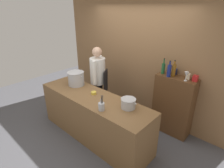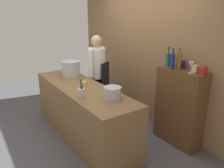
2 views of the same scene
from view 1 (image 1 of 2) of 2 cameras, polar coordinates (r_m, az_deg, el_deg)
name	(u,v)px [view 1 (image 1 of 2)]	position (r m, az deg, el deg)	size (l,w,h in m)	color
ground_plane	(95,135)	(3.91, -5.46, -15.70)	(8.00, 8.00, 0.00)	#4C4C51
brick_back_panel	(138,52)	(4.20, 8.15, 10.04)	(4.40, 0.10, 3.00)	olive
prep_counter	(94,117)	(3.64, -5.73, -10.21)	(2.46, 0.70, 0.90)	brown
bar_cabinet	(173,105)	(3.87, 18.62, -6.36)	(0.76, 0.32, 1.23)	brown
chef	(98,78)	(4.09, -4.40, 1.96)	(0.41, 0.47, 1.66)	black
stockpot_large	(76,79)	(3.89, -11.26, 1.71)	(0.41, 0.35, 0.29)	#B7BABF
stockpot_small	(128,103)	(3.01, 5.15, -6.07)	(0.31, 0.25, 0.17)	#B7BABF
utensil_crock	(101,106)	(2.95, -3.35, -7.02)	(0.10, 0.10, 0.28)	#B7BABF
butter_jar	(94,93)	(3.48, -5.79, -2.81)	(0.10, 0.10, 0.05)	yellow
wine_bottle_amber	(174,70)	(3.60, 18.87, 4.19)	(0.07, 0.07, 0.31)	#8C5919
wine_bottle_cobalt	(169,71)	(3.54, 17.54, 4.05)	(0.07, 0.07, 0.31)	navy
wine_bottle_green	(163,68)	(3.68, 15.85, 4.83)	(0.07, 0.07, 0.31)	#1E592D
wine_glass_short	(186,75)	(3.45, 22.39, 2.78)	(0.08, 0.08, 0.17)	silver
spice_tin_cream	(188,77)	(3.56, 22.91, 2.19)	(0.07, 0.07, 0.10)	beige
spice_tin_navy	(174,72)	(3.71, 19.05, 3.72)	(0.08, 0.08, 0.12)	navy
spice_tin_red	(195,78)	(3.52, 24.76, 1.63)	(0.08, 0.08, 0.11)	red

